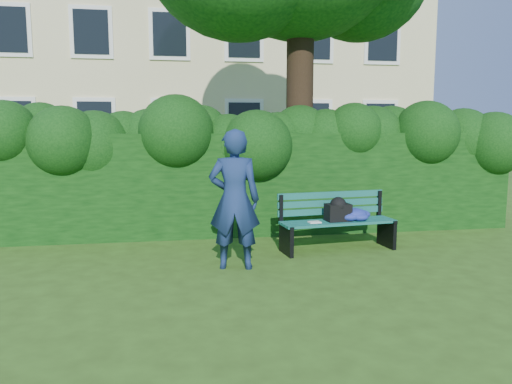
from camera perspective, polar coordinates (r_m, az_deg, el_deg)
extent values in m
plane|color=#334E18|center=(7.06, 0.83, -8.31)|extent=(80.00, 80.00, 0.00)
cube|color=beige|center=(21.10, -6.47, 18.74)|extent=(16.00, 8.00, 12.00)
cube|color=white|center=(17.32, -25.84, 7.12)|extent=(1.30, 0.08, 1.60)
cube|color=black|center=(17.28, -25.88, 7.12)|extent=(1.05, 0.04, 1.35)
cube|color=white|center=(16.82, -17.90, 7.52)|extent=(1.30, 0.08, 1.60)
cube|color=black|center=(16.78, -17.92, 7.52)|extent=(1.05, 0.04, 1.35)
cube|color=white|center=(16.65, -9.63, 7.78)|extent=(1.30, 0.08, 1.60)
cube|color=black|center=(16.61, -9.63, 7.78)|extent=(1.05, 0.04, 1.35)
cube|color=white|center=(16.83, -1.35, 7.89)|extent=(1.30, 0.08, 1.60)
cube|color=black|center=(16.79, -1.33, 7.89)|extent=(1.05, 0.04, 1.35)
cube|color=white|center=(17.34, 6.59, 7.83)|extent=(1.30, 0.08, 1.60)
cube|color=black|center=(17.30, 6.63, 7.83)|extent=(1.05, 0.04, 1.35)
cube|color=white|center=(18.16, 13.95, 7.65)|extent=(1.30, 0.08, 1.60)
cube|color=black|center=(18.12, 14.00, 7.65)|extent=(1.05, 0.04, 1.35)
cube|color=white|center=(17.55, -26.40, 16.28)|extent=(1.30, 0.08, 1.60)
cube|color=black|center=(17.51, -26.44, 16.30)|extent=(1.05, 0.04, 1.35)
cube|color=white|center=(17.06, -18.31, 16.96)|extent=(1.30, 0.08, 1.60)
cube|color=black|center=(17.02, -18.33, 16.98)|extent=(1.05, 0.04, 1.35)
cube|color=white|center=(16.89, -9.85, 17.32)|extent=(1.30, 0.08, 1.60)
cube|color=black|center=(16.86, -9.85, 17.34)|extent=(1.05, 0.04, 1.35)
cube|color=white|center=(17.07, -1.39, 17.33)|extent=(1.30, 0.08, 1.60)
cube|color=black|center=(17.03, -1.36, 17.35)|extent=(1.05, 0.04, 1.35)
cube|color=white|center=(17.57, 6.74, 17.00)|extent=(1.30, 0.08, 1.60)
cube|color=black|center=(17.54, 6.78, 17.02)|extent=(1.05, 0.04, 1.35)
cube|color=white|center=(18.38, 14.24, 16.41)|extent=(1.30, 0.08, 1.60)
cube|color=black|center=(18.34, 14.29, 16.42)|extent=(1.05, 0.04, 1.35)
cube|color=black|center=(9.02, -1.71, 1.03)|extent=(10.00, 1.00, 1.80)
cylinder|color=black|center=(9.65, 5.03, 12.09)|extent=(0.51, 0.51, 5.38)
cube|color=#0E4845|center=(7.69, 9.97, -3.65)|extent=(1.81, 0.31, 0.04)
cube|color=#0E4845|center=(7.80, 9.58, -3.48)|extent=(1.81, 0.31, 0.04)
cube|color=#0E4845|center=(7.90, 9.20, -3.33)|extent=(1.81, 0.31, 0.04)
cube|color=#0E4845|center=(8.01, 8.83, -3.17)|extent=(1.81, 0.31, 0.04)
cube|color=#0E4845|center=(8.06, 8.60, -2.16)|extent=(1.80, 0.24, 0.10)
cube|color=#0E4845|center=(8.04, 8.59, -1.24)|extent=(1.80, 0.24, 0.10)
cube|color=#0E4845|center=(8.03, 8.58, -0.31)|extent=(1.80, 0.24, 0.10)
cube|color=black|center=(7.57, 3.48, -5.50)|extent=(0.12, 0.50, 0.44)
cube|color=black|center=(7.73, 2.85, -1.98)|extent=(0.07, 0.07, 0.45)
cube|color=black|center=(7.48, 3.62, -3.95)|extent=(0.11, 0.42, 0.05)
cube|color=black|center=(8.30, 14.70, -4.57)|extent=(0.12, 0.50, 0.44)
cube|color=black|center=(8.44, 13.89, -1.37)|extent=(0.07, 0.07, 0.45)
cube|color=black|center=(8.21, 14.93, -3.14)|extent=(0.11, 0.42, 0.05)
cube|color=white|center=(7.63, 6.70, -3.45)|extent=(0.19, 0.15, 0.02)
cube|color=black|center=(7.82, 9.35, -2.31)|extent=(0.40, 0.29, 0.27)
imported|color=navy|center=(6.72, -2.49, -0.88)|extent=(0.76, 0.57, 1.89)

